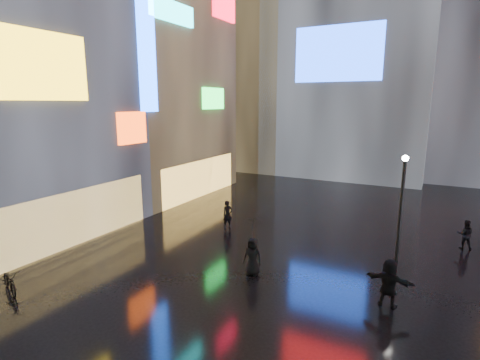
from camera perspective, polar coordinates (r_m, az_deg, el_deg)
The scene contains 10 objects.
ground at distance 21.29m, azimuth 10.25°, elevation -9.35°, with size 140.00×140.00×0.00m, color black.
building_left_far at distance 33.36m, azimuth -13.78°, elevation 17.24°, with size 10.28×12.00×22.00m.
tower_flank_left at distance 45.88m, azimuth 2.15°, elevation 18.49°, with size 10.00×10.00×26.00m, color black.
lamp_far at distance 19.41m, azimuth 23.38°, elevation -3.10°, with size 0.30×0.30×5.20m.
pedestrian_4 at distance 17.01m, azimuth 1.93°, elevation -11.56°, with size 0.85×0.55×1.73m, color black.
pedestrian_5 at distance 15.59m, azimuth 21.72°, elevation -14.36°, with size 1.76×0.56×1.90m, color black.
pedestrian_6 at distance 23.00m, azimuth -1.88°, elevation -5.29°, with size 0.63×0.41×1.72m, color black.
pedestrian_7 at distance 23.13m, azimuth 31.10°, elevation -7.13°, with size 0.76×0.59×1.57m, color black.
umbrella_2 at distance 16.52m, azimuth 1.96°, elevation -7.31°, with size 1.02×1.04×0.93m, color black.
bicycle at distance 18.33m, azimuth -31.68°, elevation -12.94°, with size 0.64×1.83×0.96m, color black.
Camera 1 is at (5.82, 0.98, 7.59)m, focal length 28.00 mm.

